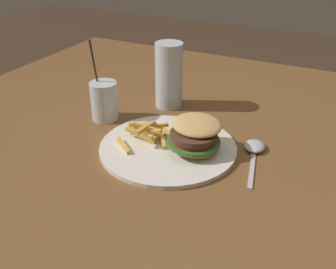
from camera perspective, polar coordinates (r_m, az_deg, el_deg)
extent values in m
cube|color=brown|center=(1.02, -0.34, 0.51)|extent=(1.34, 1.24, 0.03)
cylinder|color=brown|center=(1.89, -9.08, 2.07)|extent=(0.08, 0.08, 0.68)
cylinder|color=white|center=(0.91, 0.00, -1.86)|extent=(0.32, 0.32, 0.01)
ellipsoid|color=tan|center=(0.89, 3.69, -1.74)|extent=(0.12, 0.10, 0.02)
cylinder|color=#38752D|center=(0.88, 3.72, -1.02)|extent=(0.13, 0.13, 0.01)
cylinder|color=red|center=(0.88, 3.73, -0.60)|extent=(0.10, 0.10, 0.01)
cylinder|color=#4C2D1E|center=(0.87, 3.75, -0.03)|extent=(0.11, 0.11, 0.01)
ellipsoid|color=tan|center=(0.88, 4.21, 1.41)|extent=(0.12, 0.10, 0.04)
cube|color=gold|center=(0.99, -4.33, 1.35)|extent=(0.04, 0.05, 0.03)
cube|color=gold|center=(0.92, -3.54, 1.07)|extent=(0.01, 0.09, 0.02)
cube|color=gold|center=(0.92, -3.42, 0.41)|extent=(0.08, 0.01, 0.03)
cube|color=gold|center=(0.98, -3.34, 1.35)|extent=(0.04, 0.05, 0.02)
cube|color=gold|center=(0.93, -4.00, -0.07)|extent=(0.08, 0.01, 0.02)
cube|color=gold|center=(0.94, -0.96, 0.01)|extent=(0.01, 0.08, 0.03)
cube|color=gold|center=(0.95, -1.97, 1.14)|extent=(0.07, 0.04, 0.02)
cube|color=gold|center=(0.92, -3.39, 1.07)|extent=(0.06, 0.03, 0.02)
cube|color=gold|center=(0.92, -0.84, -0.61)|extent=(0.05, 0.07, 0.02)
cube|color=gold|center=(0.95, -2.47, 0.89)|extent=(0.05, 0.05, 0.01)
cube|color=gold|center=(0.95, -0.68, 0.60)|extent=(0.08, 0.06, 0.03)
cube|color=gold|center=(0.90, -6.49, -1.59)|extent=(0.06, 0.05, 0.01)
cylinder|color=silver|center=(1.09, 0.14, 8.59)|extent=(0.08, 0.08, 0.18)
cylinder|color=gold|center=(1.10, 0.14, 8.20)|extent=(0.07, 0.07, 0.17)
cylinder|color=silver|center=(1.05, -9.22, 4.84)|extent=(0.07, 0.07, 0.10)
cylinder|color=orange|center=(1.05, -9.17, 4.21)|extent=(0.06, 0.06, 0.08)
cylinder|color=black|center=(1.04, -10.27, 7.88)|extent=(0.01, 0.03, 0.21)
ellipsoid|color=silver|center=(0.93, 12.46, -1.64)|extent=(0.06, 0.07, 0.02)
cube|color=silver|center=(0.86, 12.07, -5.07)|extent=(0.04, 0.13, 0.00)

